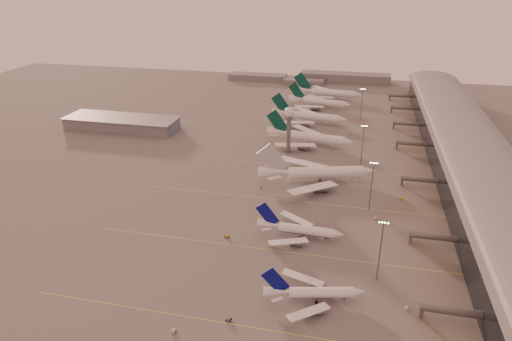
# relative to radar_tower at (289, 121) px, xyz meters

# --- Properties ---
(ground) EXTENTS (700.00, 700.00, 0.00)m
(ground) POSITION_rel_radar_tower_xyz_m (-5.00, -120.00, -20.95)
(ground) COLOR #5D5B5B
(ground) RESTS_ON ground
(taxiway_markings) EXTENTS (180.00, 185.25, 0.02)m
(taxiway_markings) POSITION_rel_radar_tower_xyz_m (25.00, -64.00, -20.94)
(taxiway_markings) COLOR #F1E355
(taxiway_markings) RESTS_ON ground
(terminal) EXTENTS (57.00, 362.00, 23.04)m
(terminal) POSITION_rel_radar_tower_xyz_m (102.88, -9.91, -10.43)
(terminal) COLOR black
(terminal) RESTS_ON ground
(hangar) EXTENTS (82.00, 27.00, 8.50)m
(hangar) POSITION_rel_radar_tower_xyz_m (-125.00, 20.00, -16.63)
(hangar) COLOR slate
(hangar) RESTS_ON ground
(radar_tower) EXTENTS (6.40, 6.40, 31.10)m
(radar_tower) POSITION_rel_radar_tower_xyz_m (0.00, 0.00, 0.00)
(radar_tower) COLOR slate
(radar_tower) RESTS_ON ground
(mast_a) EXTENTS (3.60, 0.56, 25.00)m
(mast_a) POSITION_rel_radar_tower_xyz_m (53.00, -120.00, -7.21)
(mast_a) COLOR slate
(mast_a) RESTS_ON ground
(mast_b) EXTENTS (3.60, 0.56, 25.00)m
(mast_b) POSITION_rel_radar_tower_xyz_m (50.00, -65.00, -7.21)
(mast_b) COLOR slate
(mast_b) RESTS_ON ground
(mast_c) EXTENTS (3.60, 0.56, 25.00)m
(mast_c) POSITION_rel_radar_tower_xyz_m (45.00, -10.00, -7.21)
(mast_c) COLOR slate
(mast_c) RESTS_ON ground
(mast_d) EXTENTS (3.60, 0.56, 25.00)m
(mast_d) POSITION_rel_radar_tower_xyz_m (43.00, 80.00, -7.21)
(mast_d) COLOR slate
(mast_d) RESTS_ON ground
(distant_horizon) EXTENTS (165.00, 37.50, 9.00)m
(distant_horizon) POSITION_rel_radar_tower_xyz_m (-2.38, 205.14, -17.06)
(distant_horizon) COLOR slate
(distant_horizon) RESTS_ON ground
(narrowbody_near) EXTENTS (35.35, 27.88, 14.03)m
(narrowbody_near) POSITION_rel_radar_tower_xyz_m (31.40, -137.55, -18.11)
(narrowbody_near) COLOR white
(narrowbody_near) RESTS_ON ground
(narrowbody_mid) EXTENTS (38.08, 30.40, 14.88)m
(narrowbody_mid) POSITION_rel_radar_tower_xyz_m (20.79, -97.32, -17.94)
(narrowbody_mid) COLOR white
(narrowbody_mid) RESTS_ON ground
(widebody_white) EXTENTS (63.23, 49.97, 22.82)m
(widebody_white) POSITION_rel_radar_tower_xyz_m (22.63, -39.59, -16.99)
(widebody_white) COLOR white
(widebody_white) RESTS_ON ground
(greentail_a) EXTENTS (58.67, 47.06, 21.40)m
(greentail_a) POSITION_rel_radar_tower_xyz_m (11.25, 17.69, -17.17)
(greentail_a) COLOR white
(greentail_a) RESTS_ON ground
(greentail_b) EXTENTS (58.18, 46.72, 21.18)m
(greentail_b) POSITION_rel_radar_tower_xyz_m (5.06, 64.57, -17.21)
(greentail_b) COLOR white
(greentail_b) RESTS_ON ground
(greentail_c) EXTENTS (53.65, 42.96, 19.64)m
(greentail_c) POSITION_rel_radar_tower_xyz_m (8.63, 108.66, -17.48)
(greentail_c) COLOR white
(greentail_c) RESTS_ON ground
(greentail_d) EXTENTS (61.30, 49.33, 22.27)m
(greentail_d) POSITION_rel_radar_tower_xyz_m (12.90, 139.40, -17.02)
(greentail_d) COLOR white
(greentail_d) RESTS_ON ground
(gsv_truck_a) EXTENTS (6.05, 2.37, 2.43)m
(gsv_truck_a) POSITION_rel_radar_tower_xyz_m (-9.59, -162.75, -19.71)
(gsv_truck_a) COLOR silver
(gsv_truck_a) RESTS_ON ground
(gsv_tug_near) EXTENTS (2.64, 3.89, 1.04)m
(gsv_tug_near) POSITION_rel_radar_tower_xyz_m (5.50, -153.79, -20.41)
(gsv_tug_near) COLOR #57595C
(gsv_tug_near) RESTS_ON ground
(gsv_catering_a) EXTENTS (5.26, 3.93, 3.95)m
(gsv_catering_a) POSITION_rel_radar_tower_xyz_m (62.89, -134.98, -18.97)
(gsv_catering_a) COLOR silver
(gsv_catering_a) RESTS_ON ground
(gsv_tug_mid) EXTENTS (3.94, 4.54, 1.11)m
(gsv_tug_mid) POSITION_rel_radar_tower_xyz_m (-9.48, -104.91, -20.38)
(gsv_tug_mid) COLOR gold
(gsv_tug_mid) RESTS_ON ground
(gsv_truck_b) EXTENTS (5.36, 2.16, 2.14)m
(gsv_truck_b) POSITION_rel_radar_tower_xyz_m (53.34, -74.59, -19.86)
(gsv_truck_b) COLOR silver
(gsv_truck_b) RESTS_ON ground
(gsv_truck_c) EXTENTS (4.92, 3.57, 1.88)m
(gsv_truck_c) POSITION_rel_radar_tower_xyz_m (-5.71, -53.51, -19.99)
(gsv_truck_c) COLOR gold
(gsv_truck_c) RESTS_ON ground
(gsv_catering_b) EXTENTS (5.75, 3.13, 4.52)m
(gsv_catering_b) POSITION_rel_radar_tower_xyz_m (65.95, -51.23, -18.69)
(gsv_catering_b) COLOR gold
(gsv_catering_b) RESTS_ON ground
(gsv_tug_far) EXTENTS (3.51, 3.42, 0.88)m
(gsv_tug_far) POSITION_rel_radar_tower_xyz_m (13.89, -14.44, -20.50)
(gsv_tug_far) COLOR silver
(gsv_tug_far) RESTS_ON ground
(gsv_tug_hangar) EXTENTS (3.28, 2.24, 0.87)m
(gsv_tug_hangar) POSITION_rel_radar_tower_xyz_m (37.18, 42.80, -20.50)
(gsv_tug_hangar) COLOR gold
(gsv_tug_hangar) RESTS_ON ground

